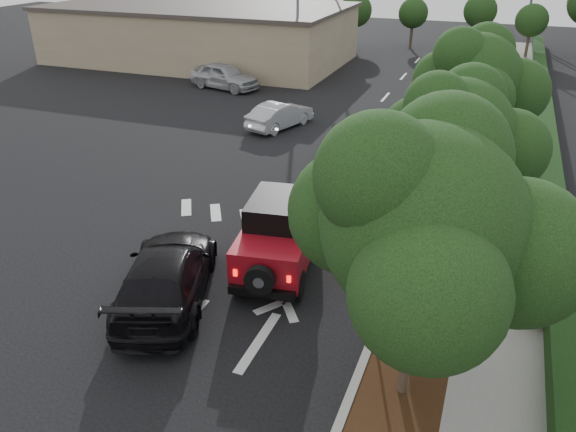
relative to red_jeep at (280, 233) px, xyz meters
The scene contains 19 objects.
ground 3.84m from the red_jeep, 109.19° to the right, with size 120.00×120.00×0.00m, color black.
curb 9.23m from the red_jeep, 68.31° to the left, with size 0.20×70.00×0.15m, color #9E9B93.
planting_strip 9.65m from the red_jeep, 62.75° to the left, with size 1.80×70.00×0.12m, color black.
sidewalk 10.65m from the red_jeep, 53.58° to the left, with size 2.00×70.00×0.12m, color gray.
hedge 11.50m from the red_jeep, 47.95° to the left, with size 0.80×70.00×0.80m, color black.
commercial_building 31.63m from the red_jeep, 122.97° to the left, with size 22.00×12.00×4.00m, color gray.
transmission_tower 44.80m from the red_jeep, 83.86° to the left, with size 7.00×4.00×28.00m, color slate, non-canonical shape.
street_tree_near 6.03m from the red_jeep, 42.15° to the right, with size 3.80×3.80×5.92m, color black, non-canonical shape.
street_tree_mid 5.45m from the red_jeep, 34.57° to the left, with size 3.20×3.20×5.32m, color black, non-canonical shape.
street_tree_far 10.55m from the red_jeep, 65.25° to the left, with size 3.40×3.40×5.62m, color black, non-canonical shape.
light_pole_a 23.83m from the red_jeep, 108.89° to the left, with size 2.00×0.22×9.00m, color slate, non-canonical shape.
light_pole_b 35.63m from the red_jeep, 104.16° to the left, with size 2.00×0.22×9.00m, color slate, non-canonical shape.
red_jeep is the anchor object (origin of this frame).
silver_suv_ahead 7.85m from the red_jeep, 87.72° to the left, with size 2.60×5.63×1.56m, color #9DA0A4.
black_suv_oncoming 3.50m from the red_jeep, 129.37° to the right, with size 2.17×5.35×1.55m, color black.
silver_sedan_oncoming 13.55m from the red_jeep, 111.71° to the left, with size 1.39×3.99×1.31m, color #ADB0B5.
parked_suv 22.10m from the red_jeep, 120.99° to the left, with size 1.91×4.75×1.62m, color #ACAFB4.
speed_hump_sign 4.64m from the red_jeep, 39.03° to the right, with size 1.05×0.09×2.23m.
terracotta_planter 6.94m from the red_jeep, ahead, with size 0.71×0.71×1.23m.
Camera 1 is at (6.56, -9.90, 8.92)m, focal length 35.00 mm.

